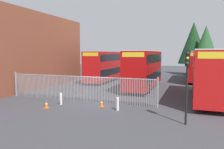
{
  "coord_description": "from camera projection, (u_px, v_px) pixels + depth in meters",
  "views": [
    {
      "loc": [
        7.43,
        -16.47,
        4.12
      ],
      "look_at": [
        0.0,
        4.0,
        2.0
      ],
      "focal_mm": 34.96,
      "sensor_mm": 36.0,
      "label": 1
    }
  ],
  "objects": [
    {
      "name": "double_decker_bus_behind_fence_left",
      "position": [
        106.0,
        65.0,
        32.27
      ],
      "size": [
        2.54,
        10.81,
        4.42
      ],
      "color": "red",
      "rests_on": "ground"
    },
    {
      "name": "double_decker_bus_behind_fence_right",
      "position": [
        144.0,
        68.0,
        25.59
      ],
      "size": [
        2.54,
        10.81,
        4.42
      ],
      "color": "#B70C0C",
      "rests_on": "ground"
    },
    {
      "name": "traffic_light_kerbside",
      "position": [
        187.0,
        73.0,
        12.33
      ],
      "size": [
        0.28,
        0.33,
        4.3
      ],
      "color": "black",
      "rests_on": "ground"
    },
    {
      "name": "double_decker_bus_far_back",
      "position": [
        196.0,
        65.0,
        32.41
      ],
      "size": [
        2.54,
        10.81,
        4.42
      ],
      "color": "#B70C0C",
      "rests_on": "ground"
    },
    {
      "name": "bollard_near_left",
      "position": [
        61.0,
        99.0,
        17.55
      ],
      "size": [
        0.2,
        0.2,
        0.95
      ],
      "primitive_type": "cylinder",
      "color": "silver",
      "rests_on": "ground"
    },
    {
      "name": "depot_building_brick",
      "position": [
        2.0,
        51.0,
        24.94
      ],
      "size": [
        8.22,
        21.98,
        8.81
      ],
      "primitive_type": "cube",
      "color": "brown",
      "rests_on": "ground"
    },
    {
      "name": "traffic_cone_by_gate",
      "position": [
        102.0,
        103.0,
        16.83
      ],
      "size": [
        0.34,
        0.34,
        0.59
      ],
      "color": "orange",
      "rests_on": "ground"
    },
    {
      "name": "tree_short_side",
      "position": [
        193.0,
        43.0,
        41.8
      ],
      "size": [
        5.57,
        5.57,
        10.09
      ],
      "color": "#4C3823",
      "rests_on": "ground"
    },
    {
      "name": "double_decker_bus_near_gate",
      "position": [
        208.0,
        73.0,
        19.09
      ],
      "size": [
        2.54,
        10.81,
        4.42
      ],
      "color": "red",
      "rests_on": "ground"
    },
    {
      "name": "bollard_center_front",
      "position": [
        118.0,
        104.0,
        15.76
      ],
      "size": [
        0.2,
        0.2,
        0.95
      ],
      "primitive_type": "cylinder",
      "color": "silver",
      "rests_on": "ground"
    },
    {
      "name": "traffic_cone_mid_forecourt",
      "position": [
        46.0,
        105.0,
        16.36
      ],
      "size": [
        0.34,
        0.34,
        0.59
      ],
      "color": "orange",
      "rests_on": "ground"
    },
    {
      "name": "ground_plane",
      "position": [
        123.0,
        88.0,
        25.81
      ],
      "size": [
        100.0,
        100.0,
        0.0
      ],
      "primitive_type": "plane",
      "color": "#3D3D42"
    },
    {
      "name": "tree_tall_back",
      "position": [
        206.0,
        43.0,
        38.67
      ],
      "size": [
        4.25,
        4.25,
        9.05
      ],
      "color": "#4C3823",
      "rests_on": "ground"
    },
    {
      "name": "palisade_fence",
      "position": [
        78.0,
        88.0,
        18.78
      ],
      "size": [
        13.74,
        0.14,
        2.35
      ],
      "color": "gray",
      "rests_on": "ground"
    }
  ]
}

